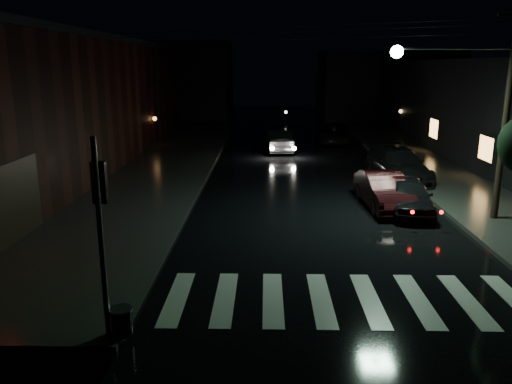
# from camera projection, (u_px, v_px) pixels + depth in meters

# --- Properties ---
(ground) EXTENTS (120.00, 120.00, 0.00)m
(ground) POSITION_uv_depth(u_px,v_px,m) (223.00, 308.00, 11.98)
(ground) COLOR black
(ground) RESTS_ON ground
(sidewalk_left) EXTENTS (6.00, 44.00, 0.15)m
(sidewalk_left) POSITION_uv_depth(u_px,v_px,m) (149.00, 177.00, 25.62)
(sidewalk_left) COLOR #282826
(sidewalk_left) RESTS_ON ground
(sidewalk_right) EXTENTS (4.00, 44.00, 0.15)m
(sidewalk_right) POSITION_uv_depth(u_px,v_px,m) (443.00, 178.00, 25.33)
(sidewalk_right) COLOR #282826
(sidewalk_right) RESTS_ON ground
(building_left) EXTENTS (10.00, 36.00, 7.00)m
(building_left) POSITION_uv_depth(u_px,v_px,m) (25.00, 106.00, 26.85)
(building_left) COLOR black
(building_left) RESTS_ON ground
(building_far_left) EXTENTS (14.00, 10.00, 8.00)m
(building_far_left) POSITION_uv_depth(u_px,v_px,m) (166.00, 80.00, 54.77)
(building_far_left) COLOR black
(building_far_left) RESTS_ON ground
(building_far_right) EXTENTS (14.00, 10.00, 7.00)m
(building_far_right) POSITION_uv_depth(u_px,v_px,m) (385.00, 85.00, 54.42)
(building_far_right) COLOR black
(building_far_right) RESTS_ON ground
(crosswalk) EXTENTS (9.00, 3.00, 0.01)m
(crosswalk) POSITION_uv_depth(u_px,v_px,m) (345.00, 299.00, 12.41)
(crosswalk) COLOR beige
(crosswalk) RESTS_ON ground
(signal_pole_corner) EXTENTS (0.68, 0.61, 4.20)m
(signal_pole_corner) POSITION_uv_depth(u_px,v_px,m) (112.00, 272.00, 10.23)
(signal_pole_corner) COLOR slate
(signal_pole_corner) RESTS_ON ground
(utility_pole) EXTENTS (4.92, 0.44, 8.00)m
(utility_pole) POSITION_uv_depth(u_px,v_px,m) (489.00, 96.00, 17.45)
(utility_pole) COLOR black
(utility_pole) RESTS_ON ground
(parked_car_a) EXTENTS (2.05, 4.17, 1.37)m
(parked_car_a) POSITION_uv_depth(u_px,v_px,m) (409.00, 196.00, 19.51)
(parked_car_a) COLOR black
(parked_car_a) RESTS_ON ground
(parked_car_b) EXTENTS (1.76, 4.43, 1.43)m
(parked_car_b) POSITION_uv_depth(u_px,v_px,m) (384.00, 191.00, 20.20)
(parked_car_b) COLOR black
(parked_car_b) RESTS_ON ground
(parked_car_c) EXTENTS (2.64, 5.70, 1.61)m
(parked_car_c) POSITION_uv_depth(u_px,v_px,m) (398.00, 165.00, 24.93)
(parked_car_c) COLOR black
(parked_car_c) RESTS_ON ground
(parked_car_d) EXTENTS (2.64, 5.06, 1.36)m
(parked_car_d) POSITION_uv_depth(u_px,v_px,m) (334.00, 133.00, 37.30)
(parked_car_d) COLOR black
(parked_car_d) RESTS_ON ground
(oncoming_car) EXTENTS (2.06, 4.65, 1.49)m
(oncoming_car) POSITION_uv_depth(u_px,v_px,m) (278.00, 141.00, 33.26)
(oncoming_car) COLOR black
(oncoming_car) RESTS_ON ground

